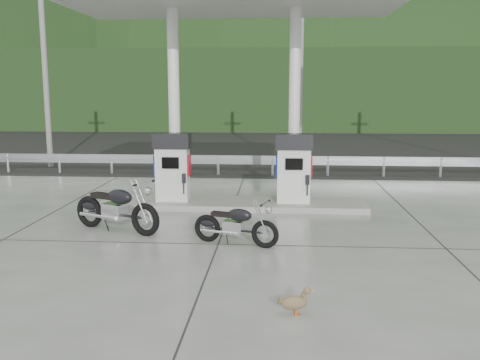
# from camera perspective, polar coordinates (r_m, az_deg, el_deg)

# --- Properties ---
(ground) EXTENTS (160.00, 160.00, 0.00)m
(ground) POSITION_cam_1_polar(r_m,az_deg,el_deg) (11.82, -1.80, -5.58)
(ground) COLOR black
(ground) RESTS_ON ground
(forecourt_apron) EXTENTS (18.00, 14.00, 0.02)m
(forecourt_apron) POSITION_cam_1_polar(r_m,az_deg,el_deg) (11.82, -1.80, -5.54)
(forecourt_apron) COLOR slate
(forecourt_apron) RESTS_ON ground
(pump_island) EXTENTS (7.00, 1.40, 0.15)m
(pump_island) POSITION_cam_1_polar(r_m,az_deg,el_deg) (14.21, -0.78, -2.57)
(pump_island) COLOR gray
(pump_island) RESTS_ON forecourt_apron
(gas_pump_left) EXTENTS (0.95, 0.55, 1.80)m
(gas_pump_left) POSITION_cam_1_polar(r_m,az_deg,el_deg) (14.26, -7.21, 1.38)
(gas_pump_left) COLOR silver
(gas_pump_left) RESTS_ON pump_island
(gas_pump_right) EXTENTS (0.95, 0.55, 1.80)m
(gas_pump_right) POSITION_cam_1_polar(r_m,az_deg,el_deg) (14.00, 5.75, 1.25)
(gas_pump_right) COLOR silver
(gas_pump_right) RESTS_ON pump_island
(canopy_column_left) EXTENTS (0.30, 0.30, 5.00)m
(canopy_column_left) POSITION_cam_1_polar(r_m,az_deg,el_deg) (14.52, -7.04, 7.87)
(canopy_column_left) COLOR white
(canopy_column_left) RESTS_ON pump_island
(canopy_column_right) EXTENTS (0.30, 0.30, 5.00)m
(canopy_column_right) POSITION_cam_1_polar(r_m,az_deg,el_deg) (14.25, 5.82, 7.86)
(canopy_column_right) COLOR white
(canopy_column_right) RESTS_ON pump_island
(guardrail) EXTENTS (26.00, 0.16, 1.42)m
(guardrail) POSITION_cam_1_polar(r_m,az_deg,el_deg) (19.53, 0.57, 2.62)
(guardrail) COLOR #A5A8AD
(guardrail) RESTS_ON ground
(road) EXTENTS (60.00, 7.00, 0.01)m
(road) POSITION_cam_1_polar(r_m,az_deg,el_deg) (23.08, 1.10, 1.95)
(road) COLOR black
(road) RESTS_ON ground
(utility_pole_a) EXTENTS (0.22, 0.22, 8.00)m
(utility_pole_a) POSITION_cam_1_polar(r_m,az_deg,el_deg) (22.79, -20.10, 11.35)
(utility_pole_a) COLOR gray
(utility_pole_a) RESTS_ON ground
(utility_pole_b) EXTENTS (0.22, 0.22, 8.00)m
(utility_pole_b) POSITION_cam_1_polar(r_m,az_deg,el_deg) (20.88, 6.46, 12.07)
(utility_pole_b) COLOR gray
(utility_pole_b) RESTS_ON ground
(tree_band) EXTENTS (80.00, 6.00, 6.00)m
(tree_band) POSITION_cam_1_polar(r_m,az_deg,el_deg) (41.36, 2.46, 9.53)
(tree_band) COLOR black
(tree_band) RESTS_ON ground
(forested_hills) EXTENTS (100.00, 40.00, 140.00)m
(forested_hills) POSITION_cam_1_polar(r_m,az_deg,el_deg) (71.42, 3.13, 7.18)
(forested_hills) COLOR black
(forested_hills) RESTS_ON ground
(motorcycle_left) EXTENTS (2.24, 1.50, 1.02)m
(motorcycle_left) POSITION_cam_1_polar(r_m,az_deg,el_deg) (12.03, -13.06, -2.97)
(motorcycle_left) COLOR black
(motorcycle_left) RESTS_ON forecourt_apron
(motorcycle_right) EXTENTS (1.78, 1.03, 0.80)m
(motorcycle_right) POSITION_cam_1_polar(r_m,az_deg,el_deg) (10.74, -0.47, -4.83)
(motorcycle_right) COLOR black
(motorcycle_right) RESTS_ON forecourt_apron
(duck) EXTENTS (0.48, 0.22, 0.33)m
(duck) POSITION_cam_1_polar(r_m,az_deg,el_deg) (7.62, 5.78, -12.94)
(duck) COLOR brown
(duck) RESTS_ON forecourt_apron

